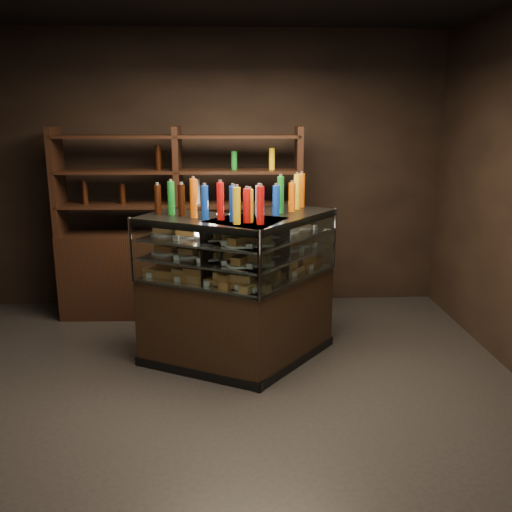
{
  "coord_description": "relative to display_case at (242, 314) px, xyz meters",
  "views": [
    {
      "loc": [
        0.1,
        -3.84,
        2.15
      ],
      "look_at": [
        0.35,
        0.73,
        0.98
      ],
      "focal_mm": 40.0,
      "sensor_mm": 36.0,
      "label": 1
    }
  ],
  "objects": [
    {
      "name": "potted_conifer",
      "position": [
        0.31,
        0.04,
        -0.0
      ],
      "size": [
        0.36,
        0.36,
        0.77
      ],
      "rotation": [
        0.0,
        0.0,
        -0.23
      ],
      "color": "black",
      "rests_on": "ground"
    },
    {
      "name": "room_shell",
      "position": [
        -0.23,
        -0.81,
        1.5
      ],
      "size": [
        5.02,
        5.02,
        3.01
      ],
      "color": "black",
      "rests_on": "ground"
    },
    {
      "name": "display_case",
      "position": [
        0.0,
        0.0,
        0.0
      ],
      "size": [
        1.8,
        1.31,
        1.31
      ],
      "rotation": [
        0.0,
        0.0,
        0.2
      ],
      "color": "black",
      "rests_on": "ground"
    },
    {
      "name": "ground",
      "position": [
        -0.23,
        -0.81,
        -0.44
      ],
      "size": [
        5.0,
        5.0,
        0.0
      ],
      "primitive_type": "plane",
      "color": "black",
      "rests_on": "ground"
    },
    {
      "name": "food_display",
      "position": [
        0.0,
        -0.0,
        0.55
      ],
      "size": [
        1.49,
        0.96,
        0.41
      ],
      "color": "#C37746",
      "rests_on": "display_case"
    },
    {
      "name": "bottles_top",
      "position": [
        -0.0,
        0.0,
        1.0
      ],
      "size": [
        1.32,
        0.82,
        0.3
      ],
      "color": "#B20C0A",
      "rests_on": "display_case"
    },
    {
      "name": "back_shelving",
      "position": [
        -0.61,
        1.24,
        0.16
      ],
      "size": [
        2.55,
        0.52,
        2.0
      ],
      "rotation": [
        0.0,
        0.0,
        -0.04
      ],
      "color": "black",
      "rests_on": "ground"
    }
  ]
}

